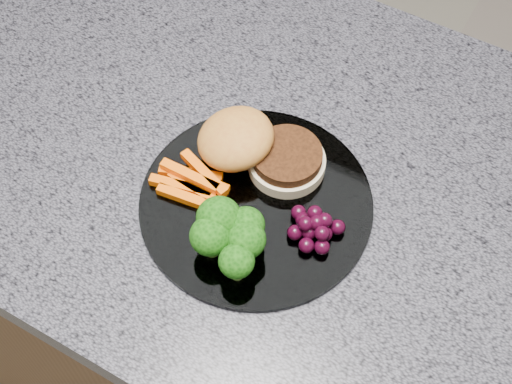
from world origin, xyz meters
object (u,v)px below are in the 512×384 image
(plate, at_px, (256,203))
(burger, at_px, (254,149))
(island_cabinet, at_px, (259,312))
(grape_bunch, at_px, (314,227))

(plate, xyz_separation_m, burger, (-0.03, 0.05, 0.02))
(island_cabinet, distance_m, burger, 0.50)
(island_cabinet, xyz_separation_m, burger, (0.00, -0.01, 0.50))
(island_cabinet, bearing_deg, burger, -87.94)
(plate, bearing_deg, island_cabinet, 116.08)
(plate, bearing_deg, burger, 122.01)
(plate, distance_m, burger, 0.06)
(island_cabinet, distance_m, grape_bunch, 0.50)
(burger, xyz_separation_m, grape_bunch, (0.10, -0.05, -0.01))
(grape_bunch, bearing_deg, burger, 152.98)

